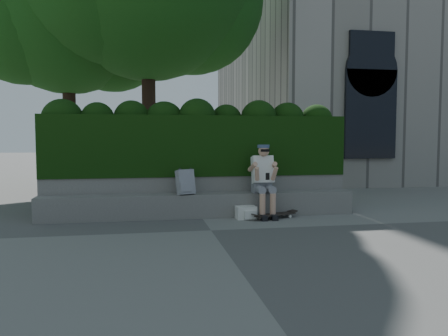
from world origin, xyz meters
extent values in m
plane|color=slate|center=(0.00, 0.00, 0.00)|extent=(80.00, 80.00, 0.00)
cube|color=gray|center=(0.00, 1.25, 0.23)|extent=(6.00, 0.45, 0.45)
cube|color=gray|center=(0.00, 1.73, 0.38)|extent=(6.00, 0.50, 0.75)
cube|color=black|center=(0.00, 1.95, 1.35)|extent=(6.00, 1.00, 1.20)
cube|color=gray|center=(9.00, 11.00, 7.50)|extent=(12.00, 12.00, 15.00)
cylinder|color=black|center=(-0.92, 5.02, 1.72)|extent=(0.36, 0.36, 3.45)
cylinder|color=black|center=(-3.09, 5.83, 1.46)|extent=(0.35, 0.35, 2.92)
sphere|color=black|center=(-3.09, 5.83, 5.06)|extent=(4.67, 4.67, 4.67)
cube|color=gray|center=(1.18, 1.20, 0.56)|extent=(0.36, 0.26, 0.22)
cube|color=white|center=(1.18, 1.13, 0.90)|extent=(0.40, 0.32, 0.55)
sphere|color=tan|center=(1.18, 1.06, 1.26)|extent=(0.21, 0.21, 0.21)
cylinder|color=#415377|center=(1.18, 1.08, 1.35)|extent=(0.23, 0.23, 0.06)
cube|color=black|center=(1.18, 0.78, 0.80)|extent=(0.07, 0.02, 0.13)
cylinder|color=tan|center=(1.08, 0.76, 0.24)|extent=(0.11, 0.11, 0.47)
cylinder|color=tan|center=(1.28, 0.76, 0.24)|extent=(0.11, 0.11, 0.47)
cube|color=black|center=(1.08, 0.70, 0.05)|extent=(0.10, 0.26, 0.10)
cube|color=black|center=(1.28, 0.70, 0.05)|extent=(0.10, 0.26, 0.10)
cube|color=black|center=(1.33, 0.81, 0.08)|extent=(0.87, 0.51, 0.02)
cylinder|color=silver|center=(1.08, 0.62, 0.03)|extent=(0.07, 0.05, 0.06)
cylinder|color=silver|center=(1.02, 0.79, 0.03)|extent=(0.07, 0.05, 0.06)
cylinder|color=silver|center=(1.64, 0.83, 0.03)|extent=(0.07, 0.05, 0.06)
cylinder|color=silver|center=(1.57, 1.00, 0.03)|extent=(0.07, 0.05, 0.06)
cube|color=#ADADB1|center=(-0.31, 1.15, 0.68)|extent=(0.35, 0.26, 0.46)
cube|color=silver|center=(0.80, 0.89, 0.12)|extent=(0.38, 0.28, 0.24)
camera|label=1|loc=(-1.06, -6.96, 1.52)|focal=35.00mm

